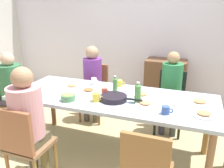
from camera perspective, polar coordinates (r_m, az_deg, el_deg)
The scene contains 27 objects.
ground_plane at distance 3.12m, azimuth 0.00°, elevation -16.35°, with size 7.04×7.04×0.00m, color tan.
wall_back at distance 4.47m, azimuth 8.83°, elevation 12.09°, with size 6.11×0.12×2.60m, color silver.
dining_table at distance 2.78m, azimuth 0.00°, elevation -4.36°, with size 2.43×0.94×0.78m.
chair_1 at distance 3.80m, azimuth -4.20°, elevation -1.11°, with size 0.40×0.40×0.90m.
person_1 at distance 3.65m, azimuth -4.86°, elevation 1.65°, with size 0.30×0.30×1.22m.
chair_2 at distance 2.50m, azimuth -20.81°, elevation -13.41°, with size 0.40×0.40×0.90m.
person_2 at distance 2.44m, azimuth -20.13°, elevation -7.49°, with size 0.33×0.33×1.26m.
chair_3 at distance 3.68m, azimuth -24.08°, elevation -3.41°, with size 0.40×0.40×0.90m.
person_3 at distance 3.55m, azimuth -23.47°, elevation -0.48°, with size 0.32×0.32×1.20m.
chair_5 at distance 3.50m, azimuth 14.28°, elevation -3.36°, with size 0.40×0.40×0.90m.
person_5 at distance 3.35m, azimuth 14.38°, elevation -0.68°, with size 0.30×0.30×1.21m.
plate_0 at distance 2.43m, azimuth 21.73°, elevation -6.97°, with size 0.23×0.23×0.04m.
plate_1 at distance 2.71m, azimuth 20.86°, elevation -4.24°, with size 0.24×0.24×0.04m.
plate_2 at distance 2.90m, azimuth -5.81°, elevation -1.59°, with size 0.23×0.23×0.04m.
plate_3 at distance 3.09m, azimuth -9.88°, elevation -0.55°, with size 0.20×0.20×0.04m.
plate_4 at distance 2.52m, azimuth 8.23°, elevation -4.89°, with size 0.22×0.22×0.04m.
plate_5 at distance 2.76m, azimuth 7.48°, elevation -2.70°, with size 0.21×0.21×0.04m.
bowl_0 at distance 2.66m, azimuth -10.83°, elevation -3.11°, with size 0.16×0.16×0.09m.
serving_pan at distance 2.61m, azimuth 0.54°, elevation -3.45°, with size 0.48×0.30×0.06m.
cup_0 at distance 2.35m, azimuth 13.14°, elevation -6.27°, with size 0.12×0.08×0.08m.
cup_1 at distance 3.06m, azimuth 1.98°, elevation 0.15°, with size 0.11×0.07×0.09m.
cup_2 at distance 3.14m, azimuth -4.43°, elevation 0.68°, with size 0.11×0.07×0.10m.
cup_3 at distance 2.76m, azimuth -1.83°, elevation -1.91°, with size 0.11×0.07×0.09m.
cup_4 at distance 2.59m, azimuth -3.88°, elevation -3.28°, with size 0.13×0.09×0.10m.
bottle_0 at distance 2.87m, azimuth 0.77°, elevation -0.03°, with size 0.06×0.06×0.20m.
bottle_1 at distance 2.54m, azimuth 6.39°, elevation -2.24°, with size 0.07×0.07×0.24m.
side_cabinet at distance 4.29m, azimuth 12.93°, elevation -0.07°, with size 0.70×0.44×0.90m, color brown.
Camera 1 is at (0.88, -2.40, 1.78)m, focal length 37.02 mm.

